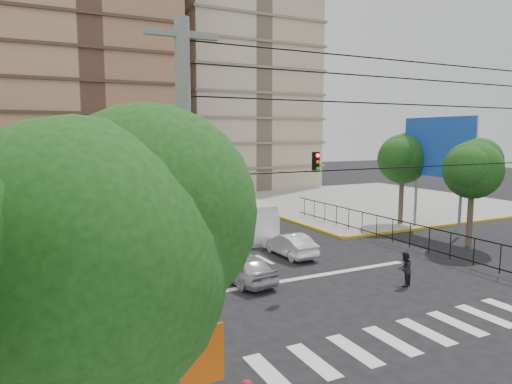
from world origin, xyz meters
TOP-DOWN VIEW (x-y plane):
  - ground at (0.00, 0.00)m, footprint 160.00×160.00m
  - sidewalk_ne at (20.00, 20.00)m, footprint 26.00×26.00m
  - crosswalk_stripes at (0.00, -6.00)m, footprint 12.00×2.40m
  - stop_line at (0.00, 1.20)m, footprint 13.00×0.40m
  - tower_beige at (14.00, 40.00)m, footprint 17.00×16.00m
  - park_fence at (9.00, 4.50)m, footprint 0.10×22.50m
  - billboard at (14.45, 6.00)m, footprint 0.36×6.20m
  - tree_sw_near at (-10.90, -9.99)m, footprint 5.63×4.60m
  - tree_park_a at (13.08, 2.01)m, footprint 4.41×3.60m
  - tree_park_c at (14.09, 9.01)m, footprint 4.65×3.80m
  - tree_tudor at (-11.90, 16.01)m, footprint 5.39×4.40m
  - traffic_light_nw at (-7.80, 7.80)m, footprint 0.28×0.22m
  - traffic_light_hanging at (0.00, -2.04)m, footprint 18.00×9.12m
  - utility_pole_sw at (-9.00, -9.00)m, footprint 1.40×0.28m
  - district_sign at (-8.80, -9.24)m, footprint 0.90×0.12m
  - van_right_lane at (1.35, 10.06)m, footprint 2.51×5.74m
  - van_left_lane at (-1.63, 19.81)m, footprint 2.23×5.34m
  - car_silver_front_left at (-2.76, 1.98)m, footprint 2.17×4.37m
  - car_white_front_right at (1.68, 5.08)m, footprint 1.58×4.11m
  - car_grey_mid_left at (-2.91, 7.80)m, footprint 2.52×4.64m
  - car_silver_rear_left at (-1.50, 14.81)m, footprint 2.35×4.57m
  - car_darkgrey_mid_right at (1.37, 15.49)m, footprint 1.87×3.84m
  - car_white_rear_right at (1.03, 21.08)m, footprint 2.15×4.83m
  - pedestrian_crosswalk at (3.75, -1.93)m, footprint 0.99×0.92m

SIDE VIEW (x-z plane):
  - ground at x=0.00m, z-range 0.00..0.00m
  - park_fence at x=9.00m, z-range -0.83..0.83m
  - crosswalk_stripes at x=0.00m, z-range 0.00..0.01m
  - stop_line at x=0.00m, z-range 0.00..0.01m
  - sidewalk_ne at x=20.00m, z-range 0.00..0.15m
  - car_grey_mid_left at x=-2.91m, z-range 0.00..1.23m
  - car_darkgrey_mid_right at x=1.37m, z-range 0.00..1.26m
  - car_silver_rear_left at x=-1.50m, z-range 0.00..1.27m
  - car_white_front_right at x=1.68m, z-range 0.00..1.34m
  - car_silver_front_left at x=-2.76m, z-range 0.00..1.43m
  - car_white_rear_right at x=1.03m, z-range 0.00..1.54m
  - pedestrian_crosswalk at x=3.75m, z-range 0.00..1.63m
  - van_left_lane at x=-1.63m, z-range -0.03..2.37m
  - van_right_lane at x=1.35m, z-range -0.03..2.51m
  - district_sign at x=-8.80m, z-range 0.85..4.05m
  - traffic_light_nw at x=-7.80m, z-range 0.91..5.31m
  - utility_pole_sw at x=-9.00m, z-range 0.27..9.27m
  - tree_park_a at x=13.08m, z-range 1.60..8.42m
  - tree_tudor at x=-11.90m, z-range 1.50..8.93m
  - tree_sw_near at x=-10.90m, z-range 1.48..9.06m
  - tree_park_c at x=14.09m, z-range 1.71..8.96m
  - traffic_light_hanging at x=0.00m, z-range 5.44..6.36m
  - billboard at x=14.45m, z-range 1.95..10.05m
  - tower_beige at x=14.00m, z-range 0.00..48.00m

